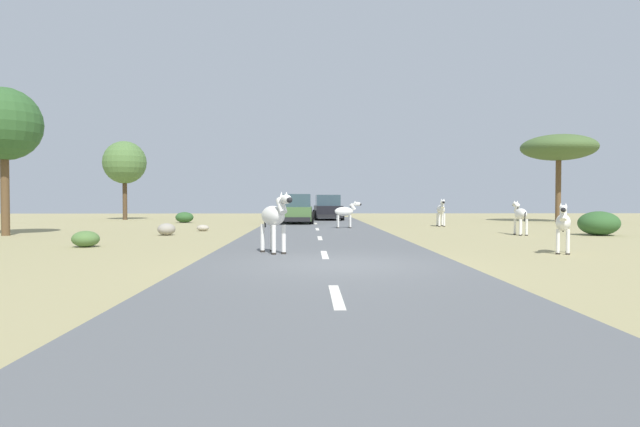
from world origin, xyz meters
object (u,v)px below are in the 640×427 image
at_px(zebra_4, 520,214).
at_px(bush_1, 86,239).
at_px(zebra_1, 563,223).
at_px(car_1, 297,210).
at_px(rock_0, 203,228).
at_px(zebra_0, 274,217).
at_px(car_0, 328,208).
at_px(bush_2, 184,217).
at_px(bush_3, 599,223).
at_px(tree_0, 125,163).
at_px(zebra_2, 441,210).
at_px(zebra_3, 345,212).
at_px(rock_1, 166,229).
at_px(tree_3, 559,148).
at_px(tree_2, 4,125).

xyz_separation_m(zebra_4, bush_1, (-15.62, -5.29, -0.60)).
distance_m(zebra_1, car_1, 19.64).
bearing_deg(rock_0, zebra_0, -69.94).
height_order(car_0, bush_2, car_0).
xyz_separation_m(zebra_4, bush_3, (3.18, -0.21, -0.36)).
relative_size(zebra_1, tree_0, 0.24).
bearing_deg(car_0, bush_3, 121.22).
bearing_deg(zebra_2, bush_3, 127.53).
distance_m(zebra_1, car_0, 24.31).
height_order(zebra_3, bush_1, zebra_3).
bearing_deg(car_0, rock_1, 63.80).
relative_size(zebra_1, car_1, 0.32).
height_order(zebra_2, rock_0, zebra_2).
relative_size(car_0, tree_3, 0.77).
relative_size(car_1, bush_3, 2.65).
xyz_separation_m(car_0, tree_0, (-14.66, 1.40, 3.27)).
bearing_deg(tree_2, zebra_0, -34.95).
height_order(bush_1, bush_2, bush_2).
xyz_separation_m(zebra_1, bush_1, (-13.81, 2.35, -0.58)).
xyz_separation_m(tree_0, tree_3, (29.56, -4.56, 0.69)).
bearing_deg(zebra_3, rock_0, -84.45).
height_order(zebra_0, rock_0, zebra_0).
height_order(zebra_3, rock_1, zebra_3).
height_order(zebra_1, zebra_3, zebra_3).
bearing_deg(tree_2, tree_0, 93.25).
bearing_deg(tree_3, rock_1, -150.13).
relative_size(zebra_1, zebra_4, 0.91).
distance_m(car_0, tree_2, 21.30).
height_order(rock_0, rock_1, rock_1).
height_order(zebra_1, tree_2, tree_2).
height_order(zebra_0, bush_2, zebra_0).
xyz_separation_m(car_0, rock_0, (-6.27, -12.88, -0.70)).
height_order(bush_2, rock_1, bush_2).
height_order(zebra_0, zebra_2, zebra_0).
bearing_deg(bush_1, zebra_0, -23.31).
bearing_deg(zebra_4, tree_2, -177.87).
bearing_deg(rock_0, rock_1, -107.10).
relative_size(car_0, tree_2, 0.73).
distance_m(bush_3, rock_1, 17.74).
xyz_separation_m(zebra_3, rock_0, (-6.76, -1.66, -0.71)).
height_order(zebra_1, rock_1, zebra_1).
xyz_separation_m(zebra_3, bush_2, (-9.69, 7.48, -0.52)).
height_order(zebra_4, rock_0, zebra_4).
xyz_separation_m(tree_0, bush_1, (6.41, -22.72, -3.87)).
bearing_deg(zebra_0, rock_1, -86.61).
bearing_deg(tree_2, zebra_3, 18.37).
bearing_deg(zebra_3, bush_1, -49.11).
relative_size(zebra_3, tree_2, 0.24).
relative_size(zebra_2, rock_0, 2.86).
bearing_deg(tree_2, car_1, 41.72).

